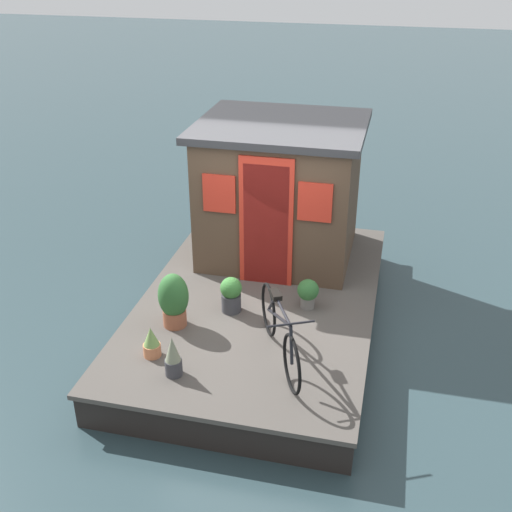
{
  "coord_description": "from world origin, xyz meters",
  "views": [
    {
      "loc": [
        -6.92,
        -1.59,
        4.81
      ],
      "look_at": [
        -0.2,
        0.0,
        1.17
      ],
      "focal_mm": 44.01,
      "sensor_mm": 36.0,
      "label": 1
    }
  ],
  "objects_px": {
    "bicycle": "(279,332)",
    "potted_plant_geranium": "(308,292)",
    "houseboat_cabin": "(280,190)",
    "potted_plant_sage": "(174,300)",
    "potted_plant_thyme": "(151,342)",
    "potted_plant_succulent": "(231,294)",
    "potted_plant_mint": "(173,357)"
  },
  "relations": [
    {
      "from": "potted_plant_geranium",
      "to": "potted_plant_sage",
      "type": "bearing_deg",
      "value": 116.88
    },
    {
      "from": "potted_plant_sage",
      "to": "bicycle",
      "type": "bearing_deg",
      "value": -105.2
    },
    {
      "from": "potted_plant_mint",
      "to": "potted_plant_thyme",
      "type": "relative_size",
      "value": 1.3
    },
    {
      "from": "bicycle",
      "to": "potted_plant_geranium",
      "type": "relative_size",
      "value": 3.95
    },
    {
      "from": "houseboat_cabin",
      "to": "potted_plant_mint",
      "type": "distance_m",
      "value": 3.25
    },
    {
      "from": "potted_plant_succulent",
      "to": "bicycle",
      "type": "bearing_deg",
      "value": -136.89
    },
    {
      "from": "bicycle",
      "to": "potted_plant_mint",
      "type": "xyz_separation_m",
      "value": [
        -0.54,
        1.06,
        -0.13
      ]
    },
    {
      "from": "bicycle",
      "to": "potted_plant_thyme",
      "type": "relative_size",
      "value": 4.17
    },
    {
      "from": "houseboat_cabin",
      "to": "bicycle",
      "type": "relative_size",
      "value": 1.47
    },
    {
      "from": "houseboat_cabin",
      "to": "potted_plant_sage",
      "type": "distance_m",
      "value": 2.44
    },
    {
      "from": "houseboat_cabin",
      "to": "bicycle",
      "type": "distance_m",
      "value": 2.7
    },
    {
      "from": "bicycle",
      "to": "potted_plant_geranium",
      "type": "height_order",
      "value": "bicycle"
    },
    {
      "from": "bicycle",
      "to": "potted_plant_succulent",
      "type": "height_order",
      "value": "bicycle"
    },
    {
      "from": "bicycle",
      "to": "potted_plant_succulent",
      "type": "bearing_deg",
      "value": 43.11
    },
    {
      "from": "potted_plant_geranium",
      "to": "potted_plant_mint",
      "type": "bearing_deg",
      "value": 144.55
    },
    {
      "from": "houseboat_cabin",
      "to": "potted_plant_geranium",
      "type": "height_order",
      "value": "houseboat_cabin"
    },
    {
      "from": "bicycle",
      "to": "potted_plant_thyme",
      "type": "height_order",
      "value": "bicycle"
    },
    {
      "from": "houseboat_cabin",
      "to": "bicycle",
      "type": "bearing_deg",
      "value": -168.53
    },
    {
      "from": "bicycle",
      "to": "potted_plant_sage",
      "type": "height_order",
      "value": "bicycle"
    },
    {
      "from": "potted_plant_thyme",
      "to": "potted_plant_sage",
      "type": "distance_m",
      "value": 0.68
    },
    {
      "from": "houseboat_cabin",
      "to": "potted_plant_thyme",
      "type": "xyz_separation_m",
      "value": [
        -2.85,
        0.89,
        -0.82
      ]
    },
    {
      "from": "houseboat_cabin",
      "to": "potted_plant_succulent",
      "type": "xyz_separation_m",
      "value": [
        -1.73,
        0.27,
        -0.76
      ]
    },
    {
      "from": "bicycle",
      "to": "potted_plant_succulent",
      "type": "xyz_separation_m",
      "value": [
        0.84,
        0.79,
        -0.12
      ]
    },
    {
      "from": "potted_plant_mint",
      "to": "potted_plant_succulent",
      "type": "bearing_deg",
      "value": -11.02
    },
    {
      "from": "potted_plant_mint",
      "to": "potted_plant_geranium",
      "type": "height_order",
      "value": "potted_plant_mint"
    },
    {
      "from": "bicycle",
      "to": "potted_plant_thyme",
      "type": "distance_m",
      "value": 1.45
    },
    {
      "from": "houseboat_cabin",
      "to": "potted_plant_succulent",
      "type": "distance_m",
      "value": 1.91
    },
    {
      "from": "potted_plant_succulent",
      "to": "potted_plant_thyme",
      "type": "height_order",
      "value": "potted_plant_succulent"
    },
    {
      "from": "potted_plant_mint",
      "to": "potted_plant_thyme",
      "type": "distance_m",
      "value": 0.45
    },
    {
      "from": "potted_plant_mint",
      "to": "potted_plant_sage",
      "type": "height_order",
      "value": "potted_plant_sage"
    },
    {
      "from": "potted_plant_thyme",
      "to": "potted_plant_geranium",
      "type": "xyz_separation_m",
      "value": [
        1.42,
        -1.56,
        0.05
      ]
    },
    {
      "from": "potted_plant_mint",
      "to": "potted_plant_sage",
      "type": "distance_m",
      "value": 0.98
    }
  ]
}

